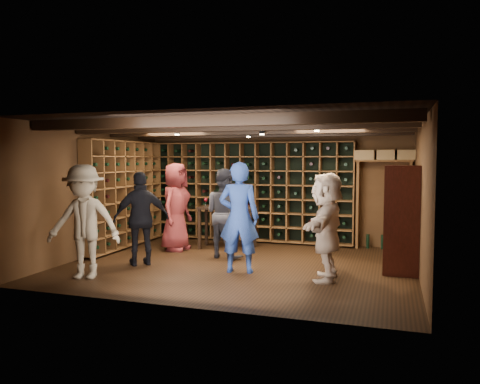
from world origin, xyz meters
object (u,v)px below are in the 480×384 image
(tasting_table, at_px, (227,211))
(guest_woman_black, at_px, (141,218))
(man_grey_suit, at_px, (225,213))
(guest_beige, at_px, (326,226))
(display_cabinet, at_px, (401,222))
(guest_red_floral, at_px, (176,207))
(guest_khaki, at_px, (84,222))
(man_blue_shirt, at_px, (239,217))

(tasting_table, bearing_deg, guest_woman_black, -120.33)
(tasting_table, bearing_deg, man_grey_suit, -78.47)
(guest_woman_black, relative_size, guest_beige, 0.99)
(guest_woman_black, distance_m, tasting_table, 2.15)
(display_cabinet, relative_size, tasting_table, 1.43)
(tasting_table, bearing_deg, guest_beige, -44.98)
(display_cabinet, relative_size, guest_red_floral, 0.97)
(guest_woman_black, bearing_deg, guest_beige, 140.49)
(guest_khaki, distance_m, tasting_table, 3.31)
(tasting_table, bearing_deg, display_cabinet, -24.16)
(display_cabinet, xyz_separation_m, guest_khaki, (-4.75, -1.84, 0.04))
(guest_beige, xyz_separation_m, tasting_table, (-2.33, 1.96, -0.06))
(guest_red_floral, distance_m, guest_khaki, 2.56)
(guest_beige, bearing_deg, man_blue_shirt, -92.01)
(display_cabinet, bearing_deg, man_grey_suit, 174.43)
(guest_khaki, bearing_deg, display_cabinet, 6.90)
(man_blue_shirt, distance_m, guest_woman_black, 1.82)
(display_cabinet, distance_m, man_blue_shirt, 2.65)
(guest_red_floral, relative_size, guest_khaki, 1.00)
(display_cabinet, distance_m, man_grey_suit, 3.19)
(guest_woman_black, height_order, guest_beige, guest_beige)
(man_grey_suit, height_order, guest_red_floral, guest_red_floral)
(guest_woman_black, xyz_separation_m, guest_khaki, (-0.39, -1.10, 0.07))
(display_cabinet, height_order, tasting_table, display_cabinet)
(guest_red_floral, distance_m, guest_beige, 3.59)
(display_cabinet, bearing_deg, man_blue_shirt, -164.16)
(man_blue_shirt, height_order, tasting_table, man_blue_shirt)
(man_blue_shirt, height_order, man_grey_suit, man_blue_shirt)
(guest_red_floral, xyz_separation_m, guest_woman_black, (0.02, -1.43, -0.07))
(guest_khaki, height_order, guest_beige, guest_khaki)
(guest_beige, relative_size, tasting_table, 1.37)
(guest_red_floral, relative_size, guest_beige, 1.07)
(man_blue_shirt, bearing_deg, tasting_table, -73.65)
(tasting_table, bearing_deg, man_blue_shirt, -70.05)
(man_blue_shirt, xyz_separation_m, guest_beige, (1.44, -0.04, -0.08))
(man_blue_shirt, height_order, guest_khaki, man_blue_shirt)
(guest_red_floral, xyz_separation_m, tasting_table, (0.94, 0.51, -0.12))
(guest_red_floral, xyz_separation_m, guest_khaki, (-0.37, -2.53, -0.00))
(guest_woman_black, height_order, guest_khaki, guest_khaki)
(guest_khaki, xyz_separation_m, guest_beige, (3.65, 1.08, -0.06))
(guest_khaki, xyz_separation_m, tasting_table, (1.31, 3.04, -0.12))
(guest_beige, bearing_deg, guest_woman_black, -90.87)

